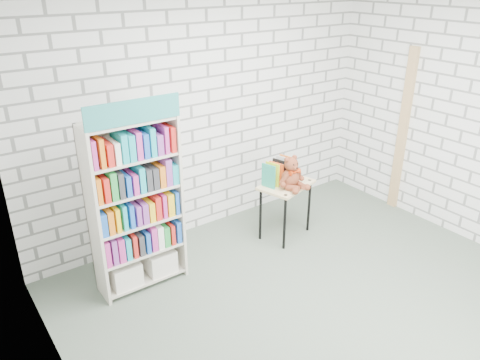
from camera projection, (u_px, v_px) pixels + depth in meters
ground at (325, 305)px, 4.46m from camera, size 4.50×4.50×0.00m
room_shell at (342, 125)px, 3.73m from camera, size 4.52×4.02×2.81m
bookshelf at (136, 205)px, 4.44m from camera, size 0.86×0.34×1.93m
display_table at (286, 191)px, 5.42m from camera, size 0.72×0.59×0.67m
table_books at (279, 171)px, 5.38m from camera, size 0.47×0.30×0.26m
teddy_bear at (292, 175)px, 5.23m from camera, size 0.34×0.32×0.37m
door_trim at (403, 131)px, 5.92m from camera, size 0.05×0.12×2.10m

